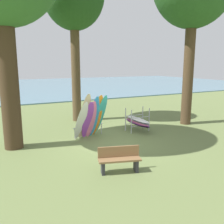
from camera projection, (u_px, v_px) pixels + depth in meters
name	position (u px, v px, depth m)	size (l,w,h in m)	color
ground_plane	(111.00, 142.00, 11.18)	(80.00, 80.00, 0.00)	olive
lake_water	(22.00, 87.00, 37.73)	(80.00, 36.00, 0.10)	slate
leaning_board_pile	(91.00, 118.00, 11.57)	(1.84, 1.38, 2.25)	white
board_storage_rack	(138.00, 121.00, 13.00)	(1.15, 2.13, 1.25)	#9EA0A5
park_bench	(119.00, 159.00, 8.05)	(1.46, 0.80, 0.85)	#2D2D33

